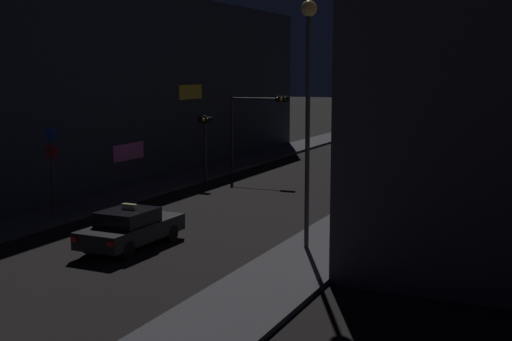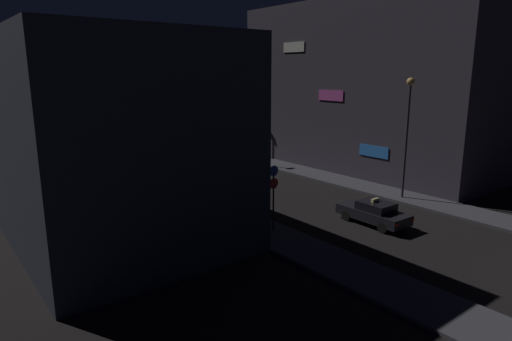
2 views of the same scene
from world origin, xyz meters
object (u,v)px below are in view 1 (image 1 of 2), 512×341
taxi (131,228)px  traffic_light_right_kerb (378,139)px  street_lamp_far_block (421,86)px  traffic_light_overhead (254,117)px  sign_pole_left (52,162)px  street_lamp_near_block (308,80)px  traffic_light_left_kerb (205,135)px  far_car (357,159)px

taxi → traffic_light_right_kerb: bearing=74.5°
traffic_light_right_kerb → street_lamp_far_block: (1.01, 6.32, 2.73)m
traffic_light_right_kerb → street_lamp_far_block: 6.96m
traffic_light_overhead → sign_pole_left: 14.86m
traffic_light_right_kerb → street_lamp_near_block: (1.29, -14.79, 3.36)m
taxi → traffic_light_left_kerb: traffic_light_left_kerb is taller
far_car → street_lamp_near_block: 21.43m
traffic_light_left_kerb → street_lamp_far_block: size_ratio=0.52×
traffic_light_overhead → sign_pole_left: size_ratio=1.31×
traffic_light_left_kerb → far_car: bearing=53.5°
street_lamp_far_block → sign_pole_left: bearing=-119.1°
far_car → traffic_light_overhead: traffic_light_overhead is taller
traffic_light_overhead → street_lamp_far_block: size_ratio=0.67×
traffic_light_right_kerb → sign_pole_left: 17.62m
taxi → street_lamp_far_block: (5.67, 23.12, 4.63)m
traffic_light_left_kerb → traffic_light_right_kerb: (9.14, 3.03, -0.11)m
taxi → traffic_light_overhead: 17.65m
taxi → traffic_light_right_kerb: 17.54m
taxi → traffic_light_overhead: (-3.02, 17.15, 2.85)m
taxi → traffic_light_left_kerb: 14.62m
far_car → traffic_light_left_kerb: size_ratio=1.16×
traffic_light_overhead → street_lamp_near_block: size_ratio=0.58×
traffic_light_overhead → street_lamp_far_block: bearing=34.5°
taxi → traffic_light_overhead: traffic_light_overhead is taller
far_car → traffic_light_right_kerb: size_ratio=1.22×
traffic_light_overhead → traffic_light_left_kerb: (-1.45, -3.38, -0.84)m
taxi → traffic_light_overhead: size_ratio=0.91×
traffic_light_overhead → sign_pole_left: (-2.72, -14.57, -1.11)m
street_lamp_near_block → traffic_light_left_kerb: bearing=131.6°
far_car → street_lamp_near_block: (4.06, -20.38, 5.25)m
traffic_light_left_kerb → sign_pole_left: (-1.26, -11.19, -0.26)m
far_car → traffic_light_left_kerb: bearing=-126.5°
traffic_light_left_kerb → traffic_light_right_kerb: size_ratio=1.05×
traffic_light_left_kerb → traffic_light_right_kerb: traffic_light_left_kerb is taller
sign_pole_left → street_lamp_far_block: (11.41, 20.54, 2.88)m
far_car → street_lamp_far_block: size_ratio=0.60×
street_lamp_far_block → street_lamp_near_block: bearing=-89.2°
taxi → far_car: size_ratio=1.01×
taxi → far_car: (1.89, 22.39, -0.00)m
taxi → sign_pole_left: size_ratio=1.19×
traffic_light_left_kerb → street_lamp_near_block: size_ratio=0.45×
traffic_light_overhead → traffic_light_right_kerb: bearing=-2.6°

